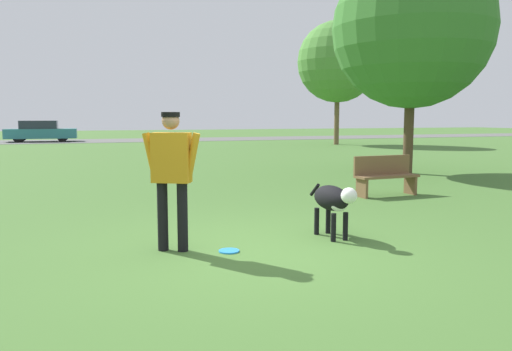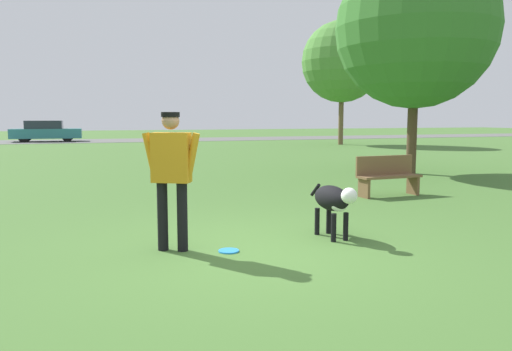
# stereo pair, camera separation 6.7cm
# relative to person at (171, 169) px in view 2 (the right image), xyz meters

# --- Properties ---
(ground_plane) EXTENTS (120.00, 120.00, 0.00)m
(ground_plane) POSITION_rel_person_xyz_m (0.84, -0.35, -1.03)
(ground_plane) COLOR #426B2D
(far_road_strip) EXTENTS (120.00, 6.00, 0.01)m
(far_road_strip) POSITION_rel_person_xyz_m (0.84, 30.64, -1.02)
(far_road_strip) COLOR #5B5B59
(far_road_strip) RESTS_ON ground_plane
(person) EXTENTS (0.69, 0.42, 1.71)m
(person) POSITION_rel_person_xyz_m (0.00, 0.00, 0.00)
(person) COLOR black
(person) RESTS_ON ground_plane
(dog) EXTENTS (0.39, 1.11, 0.75)m
(dog) POSITION_rel_person_xyz_m (2.18, -0.08, -0.50)
(dog) COLOR black
(dog) RESTS_ON ground_plane
(frisbee) EXTENTS (0.25, 0.25, 0.02)m
(frisbee) POSITION_rel_person_xyz_m (0.64, -0.28, -1.02)
(frisbee) COLOR #268CE5
(frisbee) RESTS_ON ground_plane
(tree_far_right) EXTENTS (4.84, 4.84, 7.37)m
(tree_far_right) POSITION_rel_person_xyz_m (13.68, 20.98, 3.91)
(tree_far_right) COLOR brown
(tree_far_right) RESTS_ON ground_plane
(tree_near_right) EXTENTS (4.55, 4.55, 6.44)m
(tree_near_right) POSITION_rel_person_xyz_m (8.04, 6.26, 3.13)
(tree_near_right) COLOR #4C3826
(tree_near_right) RESTS_ON ground_plane
(parked_car_teal) EXTENTS (4.54, 1.84, 1.42)m
(parked_car_teal) POSITION_rel_person_xyz_m (-3.52, 30.58, -0.33)
(parked_car_teal) COLOR teal
(parked_car_teal) RESTS_ON ground_plane
(park_bench) EXTENTS (1.42, 0.48, 0.84)m
(park_bench) POSITION_rel_person_xyz_m (5.01, 2.91, -0.57)
(park_bench) COLOR brown
(park_bench) RESTS_ON ground_plane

